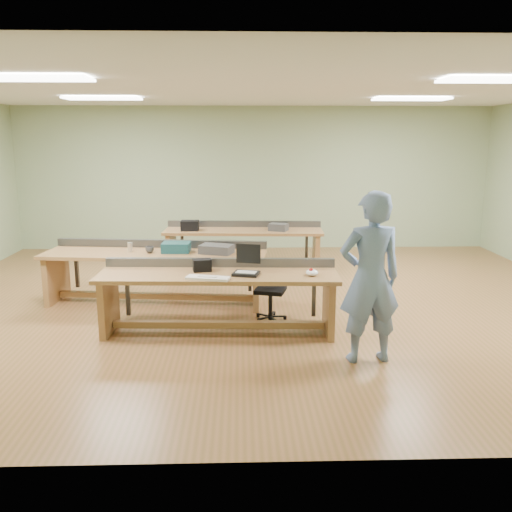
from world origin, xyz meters
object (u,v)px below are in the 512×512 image
at_px(camera_bag, 202,265).
at_px(parts_bin_teal, 176,247).
at_px(parts_bin_grey, 216,249).
at_px(person, 370,278).
at_px(workbench_front, 218,288).
at_px(mug, 150,249).
at_px(drinks_can, 130,247).
at_px(task_chair, 271,298).
at_px(laptop_base, 246,274).
at_px(workbench_mid, 156,264).
at_px(workbench_back, 243,240).

relative_size(camera_bag, parts_bin_teal, 0.56).
bearing_deg(parts_bin_grey, person, -50.70).
relative_size(camera_bag, parts_bin_grey, 0.49).
distance_m(workbench_front, parts_bin_teal, 1.42).
bearing_deg(person, parts_bin_teal, -50.62).
bearing_deg(person, parts_bin_grey, -57.51).
height_order(mug, drinks_can, drinks_can).
xyz_separation_m(task_chair, mug, (-1.69, 0.75, 0.51)).
relative_size(laptop_base, parts_bin_teal, 0.76).
bearing_deg(workbench_mid, parts_bin_teal, 1.90).
bearing_deg(drinks_can, task_chair, -23.16).
bearing_deg(task_chair, drinks_can, 172.70).
bearing_deg(workbench_back, workbench_mid, -121.04).
bearing_deg(workbench_back, person, -69.42).
bearing_deg(workbench_front, parts_bin_grey, 95.89).
distance_m(task_chair, parts_bin_grey, 1.13).
distance_m(workbench_front, camera_bag, 0.34).
xyz_separation_m(workbench_mid, drinks_can, (-0.37, 0.05, 0.25)).
xyz_separation_m(parts_bin_teal, parts_bin_grey, (0.58, -0.11, -0.01)).
bearing_deg(drinks_can, parts_bin_grey, -8.29).
distance_m(task_chair, drinks_can, 2.23).
relative_size(workbench_back, parts_bin_teal, 7.23).
bearing_deg(drinks_can, person, -37.39).
bearing_deg(camera_bag, drinks_can, 121.40).
distance_m(task_chair, mug, 1.92).
distance_m(workbench_back, person, 4.31).
distance_m(workbench_back, task_chair, 2.73).
distance_m(camera_bag, parts_bin_teal, 1.24).
distance_m(workbench_mid, person, 3.41).
bearing_deg(workbench_mid, workbench_back, 62.30).
distance_m(workbench_mid, camera_bag, 1.42).
relative_size(workbench_back, task_chair, 3.60).
distance_m(parts_bin_teal, mug, 0.38).
bearing_deg(task_chair, person, -39.88).
bearing_deg(parts_bin_teal, laptop_base, -54.13).
bearing_deg(workbench_mid, parts_bin_grey, -2.40).
height_order(camera_bag, parts_bin_teal, camera_bag).
relative_size(workbench_mid, parts_bin_grey, 7.24).
height_order(laptop_base, parts_bin_teal, parts_bin_teal).
xyz_separation_m(workbench_back, parts_bin_teal, (-0.98, -1.92, 0.26)).
xyz_separation_m(person, drinks_can, (-2.94, 2.25, -0.10)).
height_order(parts_bin_grey, drinks_can, drinks_can).
bearing_deg(laptop_base, workbench_mid, 147.51).
height_order(parts_bin_teal, mug, parts_bin_teal).
bearing_deg(laptop_base, workbench_back, 104.69).
distance_m(person, camera_bag, 2.09).
bearing_deg(workbench_front, mug, 132.92).
xyz_separation_m(workbench_front, mug, (-1.02, 1.20, 0.24)).
distance_m(workbench_back, laptop_base, 3.28).
relative_size(laptop_base, drinks_can, 2.33).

